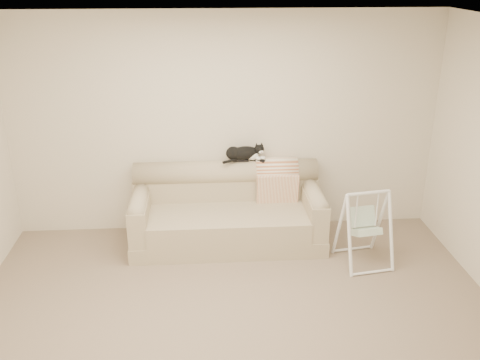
# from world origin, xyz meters

# --- Properties ---
(ground_plane) EXTENTS (5.00, 5.00, 0.00)m
(ground_plane) POSITION_xyz_m (0.00, 0.00, 0.00)
(ground_plane) COLOR #72604D
(ground_plane) RESTS_ON ground
(room_shell) EXTENTS (5.04, 4.04, 2.60)m
(room_shell) POSITION_xyz_m (0.00, 0.00, 1.53)
(room_shell) COLOR beige
(room_shell) RESTS_ON ground
(sofa) EXTENTS (2.20, 0.93, 0.90)m
(sofa) POSITION_xyz_m (-0.00, 1.62, 0.35)
(sofa) COLOR tan
(sofa) RESTS_ON ground
(remote_a) EXTENTS (0.18, 0.05, 0.03)m
(remote_a) POSITION_xyz_m (0.17, 1.85, 0.91)
(remote_a) COLOR black
(remote_a) RESTS_ON sofa
(remote_b) EXTENTS (0.17, 0.13, 0.02)m
(remote_b) POSITION_xyz_m (0.37, 1.84, 0.91)
(remote_b) COLOR black
(remote_b) RESTS_ON sofa
(tuxedo_cat) EXTENTS (0.52, 0.29, 0.21)m
(tuxedo_cat) POSITION_xyz_m (0.21, 1.86, 1.00)
(tuxedo_cat) COLOR black
(tuxedo_cat) RESTS_ON sofa
(throw_blanket) EXTENTS (0.49, 0.38, 0.58)m
(throw_blanket) POSITION_xyz_m (0.59, 1.84, 0.72)
(throw_blanket) COLOR #B8663B
(throw_blanket) RESTS_ON sofa
(baby_swing) EXTENTS (0.59, 0.62, 0.85)m
(baby_swing) POSITION_xyz_m (1.44, 1.00, 0.42)
(baby_swing) COLOR white
(baby_swing) RESTS_ON ground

